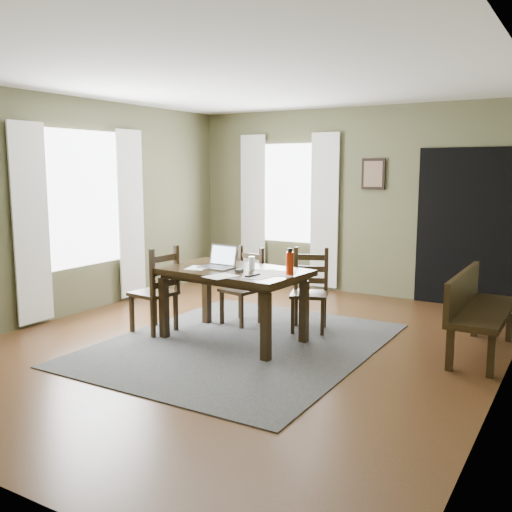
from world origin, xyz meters
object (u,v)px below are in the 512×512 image
Objects in this scene: dining_table at (233,278)px; bench at (476,306)px; chair_back_left at (244,287)px; chair_end at (157,291)px; laptop at (220,262)px; chair_back_right at (310,291)px; water_bottle at (290,263)px.

bench is (2.30, 0.85, -0.19)m from dining_table.
chair_end is at bearing -115.52° from chair_back_left.
chair_back_left is at bearing 116.70° from dining_table.
laptop is at bearing 111.72° from chair_end.
chair_end is 1.08× the size of chair_back_left.
chair_end is 1.72m from chair_back_right.
laptop reaches higher than dining_table.
dining_table is at bearing -56.43° from chair_back_left.
dining_table is 1.73× the size of chair_back_right.
chair_back_left is (-0.26, 0.64, -0.24)m from dining_table.
laptop is 1.35× the size of water_bottle.
chair_back_left is at bearing 94.80° from bench.
chair_back_right reaches higher than bench.
dining_table is at bearing 109.24° from chair_end.
water_bottle is at bearing -23.49° from chair_back_left.
laptop reaches higher than chair_end.
chair_end is at bearing 108.21° from bench.
chair_end is at bearing -161.94° from laptop.
dining_table is 0.23m from laptop.
water_bottle reaches higher than laptop.
laptop is at bearing -174.41° from dining_table.
bench reaches higher than dining_table.
laptop is (-2.47, -0.85, 0.35)m from bench.
laptop is (0.10, -0.64, 0.40)m from chair_back_left.
bench is at bearing 28.29° from water_bottle.
bench is (2.56, 0.22, 0.05)m from chair_back_left.
chair_back_right is 0.64× the size of bench.
water_bottle reaches higher than dining_table.
water_bottle reaches higher than chair_back_left.
chair_back_right is (0.53, 0.78, -0.23)m from dining_table.
dining_table is 1.65× the size of chair_end.
chair_back_left is 0.62× the size of bench.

